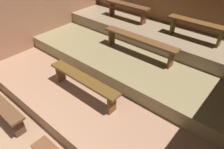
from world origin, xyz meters
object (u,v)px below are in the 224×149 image
at_px(bench_upper_right, 197,26).
at_px(bench_upper_left, 127,7).
at_px(bench_middle_center, 139,41).
at_px(bench_lower_center, 83,81).

bearing_deg(bench_upper_right, bench_upper_left, 180.00).
bearing_deg(bench_upper_right, bench_middle_center, -131.17).
relative_size(bench_lower_center, bench_middle_center, 0.90).
relative_size(bench_middle_center, bench_upper_left, 1.40).
bearing_deg(bench_lower_center, bench_upper_right, 68.07).
distance_m(bench_lower_center, bench_upper_left, 2.79).
height_order(bench_middle_center, bench_upper_right, bench_upper_right).
relative_size(bench_upper_left, bench_upper_right, 1.00).
distance_m(bench_middle_center, bench_upper_right, 1.33).
xyz_separation_m(bench_middle_center, bench_upper_left, (-1.10, 0.98, 0.29)).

